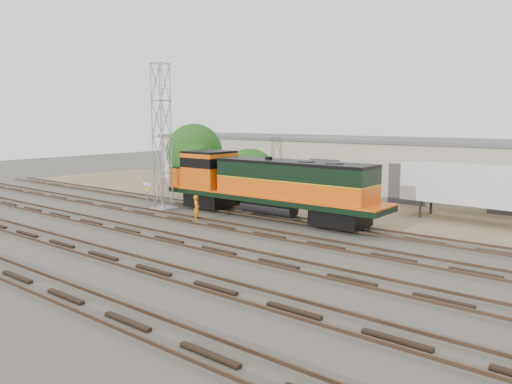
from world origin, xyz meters
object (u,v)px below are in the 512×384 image
Objects in this scene: locomotive at (265,184)px; signal_tower at (162,140)px; semi_trailer at (503,189)px; worker at (197,208)px.

signal_tower is (-8.26, -2.42, 3.00)m from locomotive.
signal_tower is 24.73m from semi_trailer.
worker is (-2.96, -4.00, -1.57)m from locomotive.
signal_tower is at bearing -163.65° from locomotive.
signal_tower is at bearing 20.76° from worker.
worker is 20.75m from semi_trailer.
worker is at bearing -16.58° from signal_tower.
locomotive is at bearing -148.02° from semi_trailer.
locomotive is at bearing 16.35° from signal_tower.
signal_tower reaches higher than semi_trailer.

